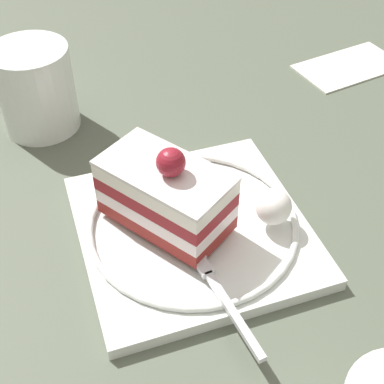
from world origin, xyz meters
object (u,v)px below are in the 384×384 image
at_px(cake_slice, 166,194).
at_px(fork, 216,286).
at_px(folded_napkin, 349,66).
at_px(dessert_plate, 192,225).
at_px(whipped_cream_dollop, 274,207).
at_px(drink_glass_near, 37,93).

relative_size(cake_slice, fork, 0.94).
distance_m(cake_slice, folded_napkin, 0.36).
xyz_separation_m(dessert_plate, whipped_cream_dollop, (-0.01, -0.07, 0.02)).
bearing_deg(drink_glass_near, cake_slice, -148.66).
xyz_separation_m(dessert_plate, fork, (-0.08, -0.01, 0.01)).
height_order(cake_slice, whipped_cream_dollop, cake_slice).
bearing_deg(cake_slice, drink_glass_near, 31.34).
bearing_deg(folded_napkin, fork, 143.22).
bearing_deg(cake_slice, dessert_plate, -96.77).
height_order(dessert_plate, cake_slice, cake_slice).
bearing_deg(whipped_cream_dollop, cake_slice, 79.11).
xyz_separation_m(fork, folded_napkin, (0.31, -0.24, -0.02)).
height_order(drink_glass_near, folded_napkin, drink_glass_near).
distance_m(dessert_plate, folded_napkin, 0.34).
bearing_deg(cake_slice, folded_napkin, -47.88).
relative_size(whipped_cream_dollop, fork, 0.25).
relative_size(fork, drink_glass_near, 1.38).
distance_m(cake_slice, drink_glass_near, 0.21).
distance_m(whipped_cream_dollop, fork, 0.09).
xyz_separation_m(drink_glass_near, folded_napkin, (0.06, -0.37, -0.04)).
bearing_deg(folded_napkin, drink_glass_near, 98.60).
xyz_separation_m(whipped_cream_dollop, fork, (-0.06, 0.06, -0.01)).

